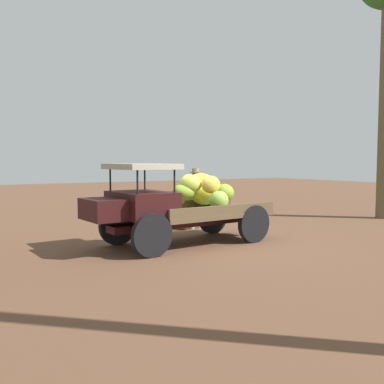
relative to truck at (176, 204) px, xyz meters
The scene contains 4 objects.
ground_plane 1.11m from the truck, 161.25° to the left, with size 60.00×60.00×0.00m, color brown.
truck is the anchor object (origin of this frame).
farmer 2.41m from the truck, 132.81° to the right, with size 0.53×0.46×1.74m.
loose_banana_bunch 2.35m from the truck, 123.82° to the right, with size 0.56×0.41×0.38m, color #92AC38.
Camera 1 is at (5.37, 8.52, 1.94)m, focal length 40.14 mm.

